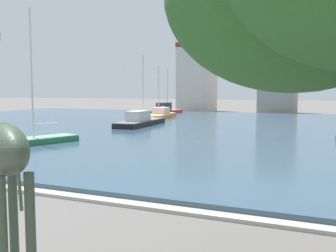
% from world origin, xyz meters
% --- Properties ---
extents(harbor_water, '(85.38, 48.95, 0.29)m').
position_xyz_m(harbor_water, '(0.00, 32.70, 0.15)').
color(harbor_water, '#334C60').
rests_on(harbor_water, ground).
extents(quay_edge_coping, '(85.38, 0.50, 0.12)m').
position_xyz_m(quay_edge_coping, '(0.00, 7.97, 0.06)').
color(quay_edge_coping, '#ADA89E').
rests_on(quay_edge_coping, ground).
extents(giraffe_statue, '(2.67, 1.90, 5.08)m').
position_xyz_m(giraffe_statue, '(2.29, 2.38, 2.59)').
color(giraffe_statue, '#3D4C38').
rests_on(giraffe_statue, ground).
extents(sailboat_green, '(3.24, 5.98, 8.80)m').
position_xyz_m(sailboat_green, '(-9.91, 16.15, 0.41)').
color(sailboat_green, '#236B42').
rests_on(sailboat_green, ground).
extents(sailboat_red, '(3.20, 7.66, 6.87)m').
position_xyz_m(sailboat_red, '(-15.59, 50.91, 0.60)').
color(sailboat_red, red).
rests_on(sailboat_red, ground).
extents(sailboat_black, '(2.74, 9.56, 7.15)m').
position_xyz_m(sailboat_black, '(-9.71, 31.27, 0.57)').
color(sailboat_black, black).
rests_on(sailboat_black, ground).
extents(sailboat_orange, '(3.36, 9.15, 6.77)m').
position_xyz_m(sailboat_orange, '(-12.10, 40.16, 0.53)').
color(sailboat_orange, orange).
rests_on(sailboat_orange, ground).
extents(townhouse_narrow_midrow, '(5.60, 6.58, 11.81)m').
position_xyz_m(townhouse_narrow_midrow, '(-14.52, 61.64, 5.92)').
color(townhouse_narrow_midrow, beige).
rests_on(townhouse_narrow_midrow, ground).
extents(townhouse_wide_warehouse, '(5.74, 6.53, 10.25)m').
position_xyz_m(townhouse_wide_warehouse, '(-0.67, 61.51, 5.14)').
color(townhouse_wide_warehouse, gray).
rests_on(townhouse_wide_warehouse, ground).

